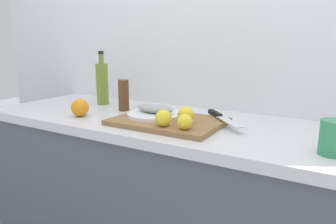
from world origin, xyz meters
TOP-DOWN VIEW (x-y plane):
  - back_wall at (0.00, 0.33)m, footprint 3.20×0.05m
  - kitchen_counter at (0.00, 0.00)m, footprint 2.00×0.60m
  - cutting_board at (-0.07, -0.07)m, footprint 0.44×0.31m
  - white_plate at (-0.15, -0.05)m, footprint 0.24×0.24m
  - fish_fillet at (-0.15, -0.05)m, footprint 0.18×0.08m
  - chef_knife at (0.11, 0.05)m, footprint 0.22×0.23m
  - lemon_0 at (0.06, -0.17)m, footprint 0.06×0.06m
  - lemon_1 at (-0.03, -0.17)m, footprint 0.06×0.06m
  - lemon_2 at (0.02, -0.09)m, footprint 0.06×0.06m
  - olive_oil_bottle at (-0.60, 0.12)m, footprint 0.06×0.06m
  - coffee_mug_0 at (0.54, -0.13)m, footprint 0.12×0.08m
  - orange_1 at (-0.49, -0.16)m, footprint 0.08×0.08m
  - pepper_mill at (-0.40, 0.05)m, footprint 0.05×0.05m

SIDE VIEW (x-z plane):
  - kitchen_counter at x=0.00m, z-range 0.00..0.90m
  - cutting_board at x=-0.07m, z-range 0.90..0.92m
  - white_plate at x=-0.15m, z-range 0.92..0.93m
  - chef_knife at x=0.11m, z-range 0.92..0.94m
  - orange_1 at x=-0.49m, z-range 0.90..0.98m
  - lemon_0 at x=0.06m, z-range 0.92..0.98m
  - lemon_1 at x=-0.03m, z-range 0.92..0.98m
  - lemon_2 at x=0.02m, z-range 0.92..0.98m
  - fish_fillet at x=-0.15m, z-range 0.94..0.97m
  - coffee_mug_0 at x=0.54m, z-range 0.90..1.01m
  - pepper_mill at x=-0.40m, z-range 0.90..1.05m
  - olive_oil_bottle at x=-0.60m, z-range 0.87..1.16m
  - back_wall at x=0.00m, z-range 0.00..2.50m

